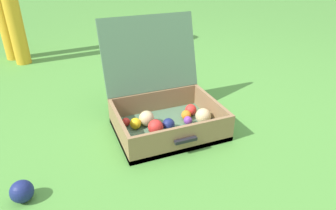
# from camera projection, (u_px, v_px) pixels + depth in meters

# --- Properties ---
(ground_plane) EXTENTS (16.00, 16.00, 0.00)m
(ground_plane) POSITION_uv_depth(u_px,v_px,m) (183.00, 132.00, 1.59)
(ground_plane) COLOR #4C8C38
(open_suitcase) EXTENTS (0.53, 0.57, 0.55)m
(open_suitcase) POSITION_uv_depth(u_px,v_px,m) (164.00, 105.00, 1.60)
(open_suitcase) COLOR #4C7051
(open_suitcase) RESTS_ON ground
(stray_ball_on_grass) EXTENTS (0.09, 0.09, 0.09)m
(stray_ball_on_grass) POSITION_uv_depth(u_px,v_px,m) (22.00, 191.00, 1.14)
(stray_ball_on_grass) COLOR navy
(stray_ball_on_grass) RESTS_ON ground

